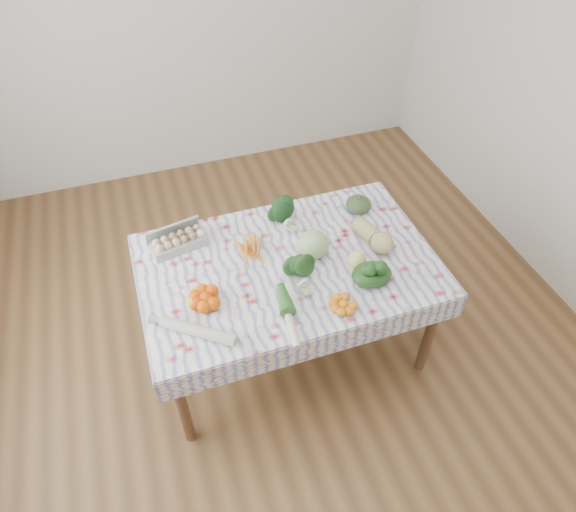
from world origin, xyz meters
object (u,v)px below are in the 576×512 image
object	(u,v)px
dining_table	(288,274)
cabbage	(314,244)
egg_carton	(179,242)
kabocha_squash	(359,204)
grapefruit	(357,260)
butternut_squash	(374,235)

from	to	relation	value
dining_table	cabbage	size ratio (longest dim) A/B	9.29
egg_carton	kabocha_squash	bearing A→B (deg)	-13.23
kabocha_squash	cabbage	xyz separation A→B (m)	(-0.41, -0.28, 0.03)
kabocha_squash	dining_table	bearing A→B (deg)	-152.27
cabbage	grapefruit	distance (m)	0.26
egg_carton	cabbage	size ratio (longest dim) A/B	1.89
dining_table	kabocha_squash	size ratio (longest dim) A/B	10.16
egg_carton	butternut_squash	bearing A→B (deg)	-28.64
dining_table	cabbage	bearing A→B (deg)	5.16
dining_table	cabbage	world-z (taller)	cabbage
kabocha_squash	cabbage	bearing A→B (deg)	-145.24
grapefruit	butternut_squash	bearing A→B (deg)	40.48
kabocha_squash	butternut_squash	distance (m)	0.30
cabbage	butternut_squash	size ratio (longest dim) A/B	0.61
grapefruit	dining_table	bearing A→B (deg)	157.42
dining_table	butternut_squash	xyz separation A→B (m)	(0.52, -0.00, 0.15)
cabbage	grapefruit	world-z (taller)	cabbage
cabbage	grapefruit	size ratio (longest dim) A/B	1.67
dining_table	grapefruit	distance (m)	0.41
dining_table	butternut_squash	world-z (taller)	butternut_squash
grapefruit	egg_carton	bearing A→B (deg)	152.68
cabbage	grapefruit	bearing A→B (deg)	-39.41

